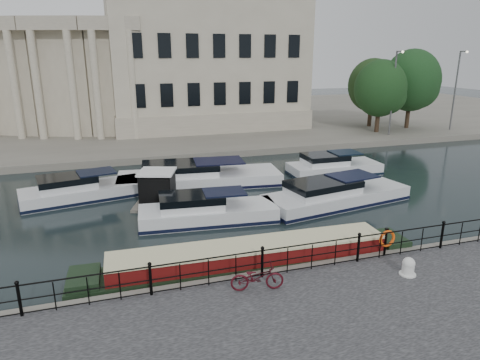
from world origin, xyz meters
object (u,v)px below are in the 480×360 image
(harbour_hut, at_px, (158,191))
(life_ring_post, at_px, (387,239))
(narrowboat, at_px, (251,263))
(mooring_bollard, at_px, (408,267))
(bicycle, at_px, (257,277))

(harbour_hut, bearing_deg, life_ring_post, -33.34)
(harbour_hut, bearing_deg, narrowboat, -54.66)
(mooring_bollard, bearing_deg, harbour_hut, 123.36)
(mooring_bollard, relative_size, narrowboat, 0.05)
(mooring_bollard, height_order, life_ring_post, life_ring_post)
(life_ring_post, bearing_deg, bicycle, -171.54)
(mooring_bollard, xyz_separation_m, life_ring_post, (0.15, 1.56, 0.41))
(bicycle, height_order, harbour_hut, harbour_hut)
(bicycle, distance_m, life_ring_post, 5.89)
(life_ring_post, relative_size, harbour_hut, 0.36)
(narrowboat, bearing_deg, life_ring_post, -12.82)
(life_ring_post, distance_m, harbour_hut, 12.80)
(life_ring_post, height_order, narrowboat, life_ring_post)
(harbour_hut, bearing_deg, mooring_bollard, -37.74)
(bicycle, relative_size, mooring_bollard, 2.68)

